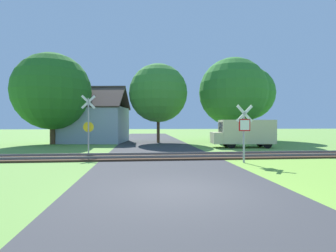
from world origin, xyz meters
TOP-DOWN VIEW (x-y plane):
  - ground_plane at (0.00, 0.00)m, footprint 160.00×160.00m
  - road_asphalt at (0.00, 2.00)m, footprint 6.57×80.00m
  - rail_track at (0.00, 7.40)m, footprint 60.00×2.60m
  - stop_sign_near at (3.96, 5.02)m, footprint 0.88×0.17m
  - crossing_sign_far at (-4.41, 9.20)m, footprint 0.86×0.21m
  - house at (-6.12, 20.28)m, footprint 7.50×6.73m
  - tree_left at (-9.41, 17.89)m, footprint 7.12×7.12m
  - tree_center at (0.55, 18.91)m, footprint 5.88×5.88m
  - tree_right at (8.32, 18.82)m, footprint 7.03×7.03m
  - tree_far at (11.46, 22.54)m, footprint 6.26×6.26m
  - mail_truck at (7.16, 12.96)m, footprint 5.03×2.25m

SIDE VIEW (x-z plane):
  - ground_plane at x=0.00m, z-range 0.00..0.00m
  - road_asphalt at x=0.00m, z-range 0.00..0.01m
  - rail_track at x=0.00m, z-range -0.05..0.17m
  - mail_truck at x=7.16m, z-range 0.12..2.36m
  - stop_sign_near at x=3.96m, z-range 0.24..3.12m
  - house at x=-6.12m, z-range -0.94..4.90m
  - crossing_sign_far at x=-4.41m, z-range 0.18..3.91m
  - tree_left at x=-9.41m, z-range 0.68..9.17m
  - tree_center at x=0.55m, z-range 1.03..8.98m
  - tree_right at x=8.32m, z-range 0.85..9.58m
  - tree_far at x=11.46m, z-range 1.19..9.84m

